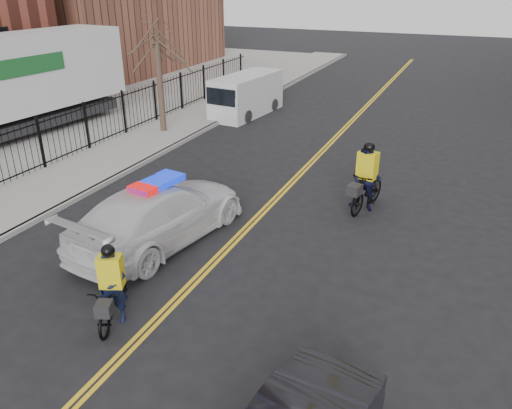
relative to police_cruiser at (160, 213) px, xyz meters
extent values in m
plane|color=black|center=(1.90, -1.16, -0.83)|extent=(120.00, 120.00, 0.00)
cube|color=gold|center=(1.82, 6.84, -0.83)|extent=(0.10, 60.00, 0.01)
cube|color=gold|center=(1.98, 6.84, -0.83)|extent=(0.10, 60.00, 0.01)
cube|color=gray|center=(-5.60, 6.84, -0.76)|extent=(3.00, 60.00, 0.15)
cube|color=gray|center=(-4.10, 6.84, -0.76)|extent=(0.20, 60.00, 0.15)
cylinder|color=#3D2F24|center=(-5.70, 8.84, 1.32)|extent=(0.28, 0.28, 4.00)
imported|color=silver|center=(0.00, 0.00, -0.01)|extent=(3.13, 5.98, 1.65)
cube|color=#0C26CC|center=(0.00, 0.00, 0.90)|extent=(0.90, 1.60, 0.16)
cube|color=silver|center=(-3.60, 13.66, 0.20)|extent=(2.29, 5.04, 2.08)
cube|color=silver|center=(-3.82, 11.55, 0.02)|extent=(1.83, 0.90, 1.08)
cube|color=black|center=(-3.85, 11.19, 0.57)|extent=(1.63, 0.25, 0.81)
cylinder|color=black|center=(-4.60, 12.31, -0.52)|extent=(0.29, 0.65, 0.63)
cylinder|color=black|center=(-2.89, 12.14, -0.52)|extent=(0.29, 0.65, 0.63)
cylinder|color=black|center=(-4.31, 15.19, -0.52)|extent=(0.29, 0.65, 0.63)
cylinder|color=black|center=(-2.60, 15.01, -0.52)|extent=(0.29, 0.65, 0.63)
cylinder|color=black|center=(-11.25, 10.53, -0.24)|extent=(0.13, 0.13, 1.20)
cube|color=#195926|center=(-10.25, 5.52, 2.43)|extent=(0.40, 4.34, 0.76)
imported|color=black|center=(1.10, -3.41, -0.34)|extent=(1.32, 1.99, 0.99)
imported|color=black|center=(1.10, -3.41, 0.01)|extent=(0.73, 0.61, 1.70)
cube|color=gold|center=(1.10, -3.41, 0.39)|extent=(0.57, 0.49, 0.71)
sphere|color=black|center=(1.10, -3.41, 0.87)|extent=(0.29, 0.29, 0.29)
cube|color=black|center=(1.35, -4.02, -0.07)|extent=(0.42, 0.44, 0.26)
imported|color=black|center=(4.74, 4.32, -0.17)|extent=(1.09, 2.28, 1.32)
imported|color=black|center=(4.74, 4.32, 0.19)|extent=(1.14, 0.97, 2.04)
cube|color=gold|center=(4.74, 4.32, 0.64)|extent=(0.66, 0.52, 0.86)
sphere|color=black|center=(4.74, 4.32, 1.22)|extent=(0.34, 0.34, 0.34)
cube|color=black|center=(4.57, 3.54, 0.09)|extent=(0.45, 0.49, 0.32)
camera|label=1|loc=(7.36, -10.25, 5.95)|focal=35.00mm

